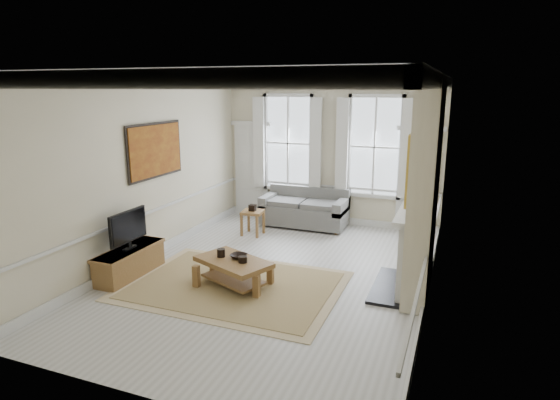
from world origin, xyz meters
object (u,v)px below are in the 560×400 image
at_px(side_table, 253,215).
at_px(coffee_table, 233,264).
at_px(tv_stand, 130,262).
at_px(sofa, 305,210).

height_order(side_table, coffee_table, side_table).
bearing_deg(side_table, tv_stand, -109.40).
height_order(side_table, tv_stand, side_table).
distance_m(side_table, coffee_table, 2.80).
bearing_deg(side_table, coffee_table, -71.99).
height_order(coffee_table, tv_stand, tv_stand).
relative_size(side_table, tv_stand, 0.40).
height_order(sofa, side_table, sofa).
bearing_deg(coffee_table, sofa, 112.75).
bearing_deg(tv_stand, side_table, 70.60).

